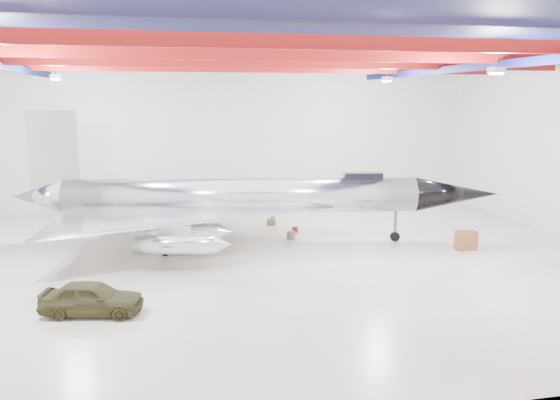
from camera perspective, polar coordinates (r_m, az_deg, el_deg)
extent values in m
plane|color=#BEAF97|center=(29.17, -3.43, -6.38)|extent=(40.00, 40.00, 0.00)
plane|color=silver|center=(42.90, -6.39, 6.56)|extent=(40.00, 0.00, 40.00)
plane|color=#0A0F38|center=(27.99, -3.69, 15.69)|extent=(40.00, 40.00, 0.00)
cube|color=maroon|center=(19.10, 0.22, 16.23)|extent=(39.50, 0.25, 0.50)
cube|color=maroon|center=(24.98, -2.69, 14.92)|extent=(39.50, 0.25, 0.50)
cube|color=maroon|center=(30.91, -4.47, 14.09)|extent=(39.50, 0.25, 0.50)
cube|color=maroon|center=(36.86, -5.67, 13.52)|extent=(39.50, 0.25, 0.50)
cube|color=#0C1149|center=(31.89, 18.81, 12.92)|extent=(0.25, 29.50, 0.40)
cube|color=silver|center=(25.71, 21.66, 12.51)|extent=(0.55, 0.55, 0.25)
cube|color=silver|center=(34.18, -22.38, 11.84)|extent=(0.55, 0.55, 0.25)
cube|color=silver|center=(36.38, 11.12, 12.31)|extent=(0.55, 0.55, 0.25)
cylinder|color=silver|center=(32.16, -4.07, 0.49)|extent=(20.53, 5.48, 2.05)
cone|color=black|center=(34.14, 17.93, 0.59)|extent=(5.39, 2.88, 2.05)
cone|color=silver|center=(34.68, -23.91, 0.34)|extent=(3.37, 2.54, 2.05)
cube|color=silver|center=(33.97, -22.64, 4.77)|extent=(2.85, 0.61, 4.61)
cube|color=black|center=(32.50, 8.65, 2.42)|extent=(2.36, 1.19, 0.51)
cylinder|color=silver|center=(27.30, -10.96, -4.63)|extent=(3.99, 1.57, 0.92)
cylinder|color=silver|center=(29.75, -10.19, -3.32)|extent=(3.99, 1.57, 0.92)
cylinder|color=silver|center=(35.69, -8.79, -0.93)|extent=(3.99, 1.57, 0.92)
cylinder|color=silver|center=(38.18, -8.34, -0.16)|extent=(3.99, 1.57, 0.92)
cylinder|color=#59595B|center=(33.49, 11.95, -2.71)|extent=(0.18, 0.18, 1.84)
cylinder|color=black|center=(33.64, 11.91, -3.76)|extent=(0.60, 0.32, 0.57)
cylinder|color=#59595B|center=(30.53, -11.93, -4.02)|extent=(0.18, 0.18, 1.84)
cylinder|color=black|center=(30.69, -11.88, -5.16)|extent=(0.60, 0.32, 0.57)
cylinder|color=#59595B|center=(35.44, -10.51, -1.92)|extent=(0.18, 0.18, 1.84)
cylinder|color=black|center=(35.58, -10.47, -2.92)|extent=(0.60, 0.32, 0.57)
imported|color=#37341B|center=(23.33, -19.06, -9.64)|extent=(4.26, 2.40, 1.37)
cube|color=brown|center=(32.83, 18.86, -4.02)|extent=(1.22, 0.67, 1.08)
cube|color=olive|center=(33.15, -8.86, -4.08)|extent=(0.58, 0.51, 0.34)
cube|color=maroon|center=(36.65, -9.43, -2.67)|extent=(0.51, 0.42, 0.34)
cylinder|color=#59595B|center=(33.51, 1.15, -3.68)|extent=(0.57, 0.57, 0.46)
cube|color=olive|center=(37.05, -0.92, -2.32)|extent=(0.67, 0.58, 0.41)
cube|color=#59595B|center=(37.65, -16.32, -2.63)|extent=(0.51, 0.44, 0.31)
cylinder|color=maroon|center=(35.10, 1.58, -3.10)|extent=(0.49, 0.49, 0.36)
cube|color=olive|center=(31.76, -10.52, -4.77)|extent=(0.58, 0.49, 0.36)
cylinder|color=#59595B|center=(38.20, -0.78, -1.99)|extent=(0.47, 0.47, 0.32)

